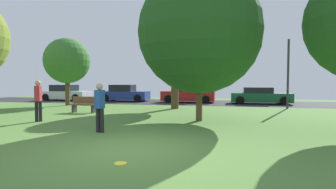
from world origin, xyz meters
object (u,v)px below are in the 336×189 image
(person_thrower, at_px, (38,98))
(parked_car_green, at_px, (260,96))
(frisbee_disc, at_px, (120,164))
(maple_tree_near, at_px, (67,61))
(maple_tree_far, at_px, (199,32))
(oak_tree_center, at_px, (175,44))
(person_bystander, at_px, (100,105))
(street_lamp_post, at_px, (288,74))
(parked_car_blue, at_px, (124,94))
(park_bench, at_px, (84,104))
(parked_car_red, at_px, (188,94))
(parked_car_white, at_px, (66,93))

(person_thrower, relative_size, parked_car_green, 0.40)
(frisbee_disc, xyz_separation_m, parked_car_green, (4.67, 17.06, 0.60))
(maple_tree_near, bearing_deg, maple_tree_far, -29.08)
(oak_tree_center, height_order, person_thrower, oak_tree_center)
(person_bystander, relative_size, parked_car_green, 0.37)
(maple_tree_far, xyz_separation_m, street_lamp_post, (5.04, 6.75, -1.68))
(parked_car_blue, height_order, parked_car_green, parked_car_blue)
(park_bench, relative_size, street_lamp_post, 0.36)
(person_bystander, bearing_deg, oak_tree_center, 1.78)
(parked_car_red, height_order, street_lamp_post, street_lamp_post)
(person_bystander, relative_size, park_bench, 1.06)
(person_thrower, xyz_separation_m, person_bystander, (3.82, -1.71, -0.08))
(parked_car_blue, bearing_deg, maple_tree_far, -53.72)
(parked_car_red, bearing_deg, oak_tree_center, -90.29)
(maple_tree_near, relative_size, oak_tree_center, 0.83)
(maple_tree_near, height_order, parked_car_red, maple_tree_near)
(person_thrower, height_order, frisbee_disc, person_thrower)
(parked_car_red, bearing_deg, frisbee_disc, -86.11)
(maple_tree_near, distance_m, frisbee_disc, 15.99)
(person_thrower, distance_m, person_bystander, 4.19)
(person_bystander, distance_m, park_bench, 6.47)
(frisbee_disc, distance_m, parked_car_white, 21.58)
(street_lamp_post, bearing_deg, oak_tree_center, -167.76)
(person_bystander, xyz_separation_m, parked_car_green, (6.76, 13.89, -0.32))
(maple_tree_far, relative_size, person_thrower, 3.67)
(oak_tree_center, xyz_separation_m, parked_car_white, (-11.67, 5.46, -3.52))
(maple_tree_far, distance_m, street_lamp_post, 8.59)
(maple_tree_far, bearing_deg, parked_car_red, 101.26)
(person_thrower, bearing_deg, parked_car_white, -171.08)
(parked_car_white, height_order, street_lamp_post, street_lamp_post)
(parked_car_white, distance_m, street_lamp_post, 19.32)
(oak_tree_center, bearing_deg, parked_car_blue, 135.78)
(maple_tree_near, bearing_deg, parked_car_blue, 64.15)
(parked_car_white, bearing_deg, oak_tree_center, -25.09)
(person_bystander, bearing_deg, maple_tree_far, -33.30)
(maple_tree_near, xyz_separation_m, person_bystander, (7.38, -9.29, -2.36))
(maple_tree_far, bearing_deg, frisbee_disc, -98.03)
(person_thrower, xyz_separation_m, parked_car_white, (-6.96, 12.43, -0.35))
(person_bystander, relative_size, street_lamp_post, 0.38)
(parked_car_red, bearing_deg, park_bench, -117.50)
(person_thrower, xyz_separation_m, parked_car_green, (10.58, 12.17, -0.40))
(street_lamp_post, bearing_deg, parked_car_blue, 162.48)
(street_lamp_post, bearing_deg, frisbee_disc, -114.03)
(frisbee_disc, xyz_separation_m, park_bench, (-5.77, 8.47, 0.45))
(person_thrower, distance_m, park_bench, 3.63)
(oak_tree_center, relative_size, frisbee_disc, 22.13)
(maple_tree_near, distance_m, parked_car_green, 15.11)
(parked_car_white, height_order, parked_car_blue, parked_car_blue)
(person_thrower, relative_size, parked_car_blue, 0.42)
(oak_tree_center, relative_size, parked_car_white, 1.35)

